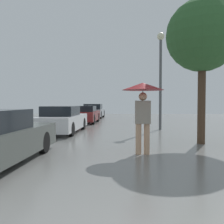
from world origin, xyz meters
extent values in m
cylinder|color=tan|center=(0.09, 5.07, 0.41)|extent=(0.15, 0.15, 0.82)
cylinder|color=tan|center=(0.31, 5.07, 0.41)|extent=(0.15, 0.15, 0.82)
cube|color=gray|center=(0.20, 5.07, 1.13)|extent=(0.41, 0.24, 0.61)
sphere|color=tan|center=(0.20, 5.07, 1.55)|extent=(0.22, 0.22, 0.22)
cylinder|color=#515456|center=(0.20, 5.07, 1.39)|extent=(0.02, 0.02, 0.65)
cone|color=maroon|center=(0.20, 5.07, 1.81)|extent=(1.12, 1.12, 0.20)
cylinder|color=black|center=(-2.50, 5.09, 0.29)|extent=(0.18, 0.58, 0.58)
cube|color=silver|center=(-3.25, 9.85, 0.48)|extent=(1.62, 4.31, 0.63)
cube|color=black|center=(-3.25, 9.63, 1.01)|extent=(1.38, 1.94, 0.43)
cylinder|color=black|center=(-3.98, 11.19, 0.30)|extent=(0.18, 0.60, 0.60)
cylinder|color=black|center=(-2.52, 11.19, 0.30)|extent=(0.18, 0.60, 0.60)
cylinder|color=black|center=(-3.98, 8.51, 0.30)|extent=(0.18, 0.60, 0.60)
cylinder|color=black|center=(-2.52, 8.51, 0.30)|extent=(0.18, 0.60, 0.60)
cube|color=maroon|center=(-3.17, 15.47, 0.48)|extent=(1.67, 3.84, 0.61)
cube|color=black|center=(-3.17, 15.28, 0.98)|extent=(1.42, 1.73, 0.39)
cylinder|color=black|center=(-3.92, 16.66, 0.32)|extent=(0.18, 0.65, 0.65)
cylinder|color=black|center=(-2.42, 16.66, 0.32)|extent=(0.18, 0.65, 0.65)
cylinder|color=black|center=(-3.92, 14.28, 0.32)|extent=(0.18, 0.65, 0.65)
cylinder|color=black|center=(-2.42, 14.28, 0.32)|extent=(0.18, 0.65, 0.65)
cube|color=#9EA3A8|center=(-3.37, 21.31, 0.49)|extent=(1.75, 4.12, 0.60)
cube|color=black|center=(-3.37, 21.10, 1.04)|extent=(1.49, 1.86, 0.49)
cylinder|color=black|center=(-4.16, 22.59, 0.34)|extent=(0.18, 0.68, 0.68)
cylinder|color=black|center=(-2.59, 22.59, 0.34)|extent=(0.18, 0.68, 0.68)
cylinder|color=black|center=(-4.16, 20.03, 0.34)|extent=(0.18, 0.68, 0.68)
cylinder|color=black|center=(-2.59, 20.03, 0.34)|extent=(0.18, 0.68, 0.68)
cylinder|color=#473323|center=(2.27, 6.95, 1.48)|extent=(0.26, 0.26, 2.96)
sphere|color=#2D5B2D|center=(2.27, 6.95, 3.62)|extent=(2.40, 2.40, 2.40)
cylinder|color=#515456|center=(1.48, 11.40, 2.33)|extent=(0.14, 0.14, 4.66)
sphere|color=beige|center=(1.48, 11.40, 4.77)|extent=(0.38, 0.38, 0.38)
camera|label=1|loc=(-0.19, -1.60, 1.37)|focal=40.00mm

